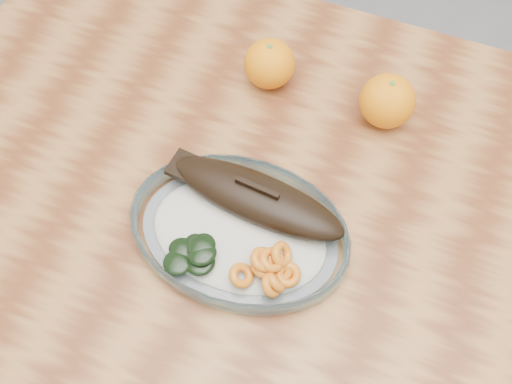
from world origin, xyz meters
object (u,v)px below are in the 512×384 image
plated_meal (240,229)px  dining_table (305,257)px  orange_left (269,64)px  orange_right (387,101)px

plated_meal → dining_table: bearing=28.4°
dining_table → orange_left: orange_left is taller
dining_table → orange_left: size_ratio=15.91×
dining_table → orange_right: size_ratio=15.18×
plated_meal → orange_left: (-0.06, 0.26, 0.02)m
dining_table → plated_meal: 0.15m
plated_meal → orange_left: bearing=100.9°
dining_table → plated_meal: bearing=-150.1°
orange_left → orange_right: bearing=-1.9°
plated_meal → orange_right: bearing=62.6°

